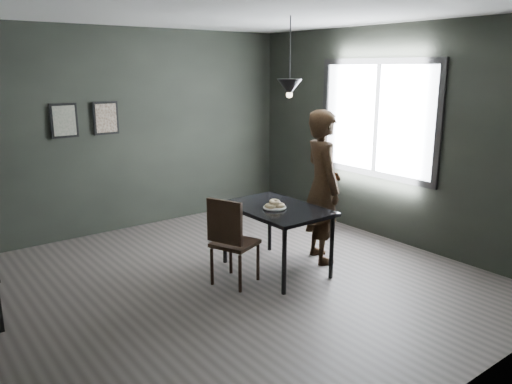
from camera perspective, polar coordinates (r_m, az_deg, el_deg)
ground at (r=5.49m, az=-2.64°, el=-10.32°), size 5.00×5.00×0.00m
back_wall at (r=7.25m, az=-14.17°, el=6.81°), size 5.00×0.10×2.80m
ceiling at (r=5.02m, az=-3.02°, el=20.18°), size 5.00×5.00×0.02m
window_assembly at (r=6.87m, az=13.60°, el=8.14°), size 0.04×1.96×1.56m
cafe_table at (r=5.59m, az=2.35°, el=-2.49°), size 0.80×1.20×0.75m
white_plate at (r=5.50m, az=2.15°, el=-1.85°), size 0.23×0.23×0.01m
donut_pile at (r=5.49m, az=2.15°, el=-1.42°), size 0.22×0.16×0.10m
woman at (r=5.90m, az=7.60°, el=0.60°), size 0.65×0.77×1.80m
wood_chair at (r=5.23m, az=-2.95°, el=-5.10°), size 0.54×0.54×0.96m
pendant_lamp at (r=5.60m, az=3.85°, el=11.86°), size 0.28×0.28×0.86m
framed_print_left at (r=6.90m, az=-21.08°, el=7.62°), size 0.34×0.04×0.44m
framed_print_right at (r=7.07m, az=-16.78°, el=8.09°), size 0.34×0.04×0.44m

